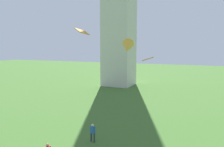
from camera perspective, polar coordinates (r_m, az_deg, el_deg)
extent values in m
sphere|color=#A37556|center=(20.56, -15.27, -16.27)|extent=(0.24, 0.24, 0.24)
cylinder|color=#2D3338|center=(24.71, -5.03, -14.99)|extent=(0.17, 0.17, 0.88)
cylinder|color=#2D3338|center=(24.46, -4.30, -15.21)|extent=(0.17, 0.17, 0.88)
cube|color=#235693|center=(24.30, -4.69, -13.37)|extent=(0.53, 0.38, 0.70)
sphere|color=beige|center=(24.14, -4.70, -12.30)|extent=(0.26, 0.26, 0.26)
cone|color=gold|center=(22.56, 3.76, 6.29)|extent=(1.58, 2.14, 1.74)
cube|color=orange|center=(28.67, -7.21, 10.02)|extent=(1.45, 1.95, 0.88)
cube|color=#CF8C06|center=(27.79, 8.58, 3.48)|extent=(1.54, 1.34, 0.53)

